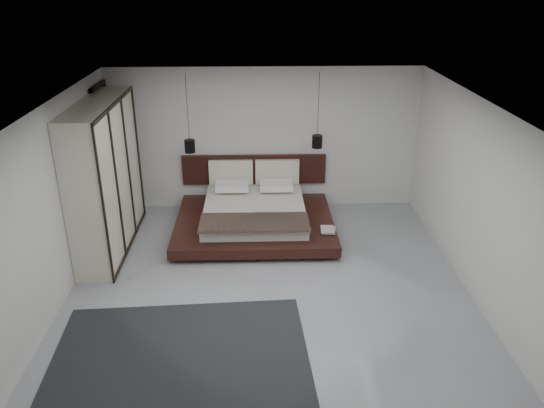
{
  "coord_description": "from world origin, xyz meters",
  "views": [
    {
      "loc": [
        -0.17,
        -7.01,
        4.42
      ],
      "look_at": [
        0.09,
        1.2,
        0.8
      ],
      "focal_mm": 35.0,
      "sensor_mm": 36.0,
      "label": 1
    }
  ],
  "objects_px": {
    "bed": "(254,214)",
    "wardrobe": "(105,177)",
    "lattice_screen": "(107,154)",
    "pendant_right": "(317,141)",
    "pendant_left": "(190,146)",
    "rug": "(181,357)"
  },
  "relations": [
    {
      "from": "wardrobe",
      "to": "lattice_screen",
      "type": "bearing_deg",
      "value": 102.76
    },
    {
      "from": "bed",
      "to": "rug",
      "type": "bearing_deg",
      "value": -104.45
    },
    {
      "from": "bed",
      "to": "pendant_right",
      "type": "bearing_deg",
      "value": 21.3
    },
    {
      "from": "pendant_left",
      "to": "rug",
      "type": "xyz_separation_m",
      "value": [
        0.24,
        -4.06,
        -1.47
      ]
    },
    {
      "from": "pendant_right",
      "to": "lattice_screen",
      "type": "bearing_deg",
      "value": 178.71
    },
    {
      "from": "pendant_left",
      "to": "pendant_right",
      "type": "distance_m",
      "value": 2.35
    },
    {
      "from": "wardrobe",
      "to": "rug",
      "type": "relative_size",
      "value": 0.81
    },
    {
      "from": "lattice_screen",
      "to": "bed",
      "type": "distance_m",
      "value": 2.96
    },
    {
      "from": "rug",
      "to": "pendant_right",
      "type": "bearing_deg",
      "value": 62.64
    },
    {
      "from": "rug",
      "to": "wardrobe",
      "type": "bearing_deg",
      "value": 117.06
    },
    {
      "from": "pendant_right",
      "to": "wardrobe",
      "type": "relative_size",
      "value": 0.53
    },
    {
      "from": "bed",
      "to": "lattice_screen",
      "type": "bearing_deg",
      "value": 168.71
    },
    {
      "from": "lattice_screen",
      "to": "wardrobe",
      "type": "bearing_deg",
      "value": -77.24
    },
    {
      "from": "bed",
      "to": "pendant_right",
      "type": "xyz_separation_m",
      "value": [
        1.17,
        0.46,
        1.25
      ]
    },
    {
      "from": "pendant_left",
      "to": "pendant_right",
      "type": "xyz_separation_m",
      "value": [
        2.35,
        0.0,
        0.07
      ]
    },
    {
      "from": "bed",
      "to": "wardrobe",
      "type": "distance_m",
      "value": 2.72
    },
    {
      "from": "pendant_left",
      "to": "wardrobe",
      "type": "bearing_deg",
      "value": -141.95
    },
    {
      "from": "lattice_screen",
      "to": "bed",
      "type": "height_order",
      "value": "lattice_screen"
    },
    {
      "from": "lattice_screen",
      "to": "bed",
      "type": "bearing_deg",
      "value": -11.29
    },
    {
      "from": "bed",
      "to": "pendant_right",
      "type": "distance_m",
      "value": 1.77
    },
    {
      "from": "rug",
      "to": "pendant_left",
      "type": "bearing_deg",
      "value": 93.44
    },
    {
      "from": "bed",
      "to": "wardrobe",
      "type": "relative_size",
      "value": 1.11
    }
  ]
}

